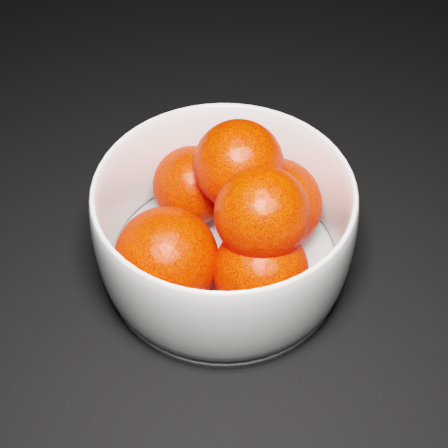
% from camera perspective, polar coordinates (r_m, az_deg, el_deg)
% --- Properties ---
extents(bowl, '(0.21, 0.21, 0.10)m').
position_cam_1_polar(bowl, '(0.51, 0.00, -0.39)').
color(bowl, silver).
rests_on(bowl, ground).
extents(orange_pile, '(0.16, 0.17, 0.12)m').
position_cam_1_polar(orange_pile, '(0.50, 0.61, 0.46)').
color(orange_pile, '#EC1600').
rests_on(orange_pile, bowl).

